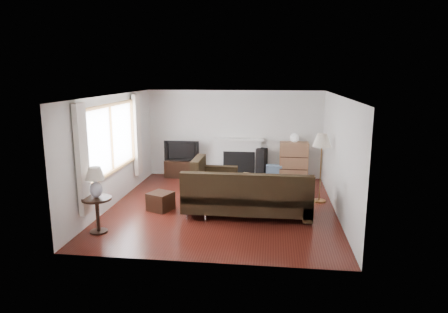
# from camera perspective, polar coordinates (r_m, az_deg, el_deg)

# --- Properties ---
(room) EXTENTS (5.10, 5.60, 2.54)m
(room) POSITION_cam_1_polar(r_m,az_deg,el_deg) (8.81, -0.24, 0.56)
(room) COLOR #47160F
(room) RESTS_ON ground
(window) EXTENTS (0.12, 2.74, 1.54)m
(window) POSITION_cam_1_polar(r_m,az_deg,el_deg) (9.20, -15.74, 2.50)
(window) COLOR olive
(window) RESTS_ON room
(curtain_near) EXTENTS (0.10, 0.35, 2.10)m
(curtain_near) POSITION_cam_1_polar(r_m,az_deg,el_deg) (7.85, -19.59, -0.42)
(curtain_near) COLOR white
(curtain_near) RESTS_ON room
(curtain_far) EXTENTS (0.10, 0.35, 2.10)m
(curtain_far) POSITION_cam_1_polar(r_m,az_deg,el_deg) (10.60, -12.30, 3.04)
(curtain_far) COLOR white
(curtain_far) RESTS_ON room
(fireplace) EXTENTS (1.40, 0.26, 1.15)m
(fireplace) POSITION_cam_1_polar(r_m,az_deg,el_deg) (11.50, 2.18, -0.20)
(fireplace) COLOR white
(fireplace) RESTS_ON room
(tv_stand) EXTENTS (1.01, 0.45, 0.50)m
(tv_stand) POSITION_cam_1_polar(r_m,az_deg,el_deg) (11.68, -5.90, -1.70)
(tv_stand) COLOR black
(tv_stand) RESTS_ON ground
(television) EXTENTS (1.01, 0.13, 0.58)m
(television) POSITION_cam_1_polar(r_m,az_deg,el_deg) (11.56, -5.95, 0.91)
(television) COLOR black
(television) RESTS_ON tv_stand
(speaker_left) EXTENTS (0.31, 0.34, 0.84)m
(speaker_left) POSITION_cam_1_polar(r_m,az_deg,el_deg) (11.63, -4.49, -0.88)
(speaker_left) COLOR black
(speaker_left) RESTS_ON ground
(speaker_right) EXTENTS (0.34, 0.37, 0.89)m
(speaker_right) POSITION_cam_1_polar(r_m,az_deg,el_deg) (11.39, 5.39, -1.03)
(speaker_right) COLOR black
(speaker_right) RESTS_ON ground
(bookshelf) EXTENTS (0.79, 0.38, 1.09)m
(bookshelf) POSITION_cam_1_polar(r_m,az_deg,el_deg) (11.37, 9.91, -0.67)
(bookshelf) COLOR #9A6847
(bookshelf) RESTS_ON ground
(globe_lamp) EXTENTS (0.24, 0.24, 0.24)m
(globe_lamp) POSITION_cam_1_polar(r_m,az_deg,el_deg) (11.25, 10.03, 2.63)
(globe_lamp) COLOR white
(globe_lamp) RESTS_ON bookshelf
(sectional_sofa) EXTENTS (2.90, 2.12, 0.94)m
(sectional_sofa) POSITION_cam_1_polar(r_m,az_deg,el_deg) (8.48, 3.35, -5.36)
(sectional_sofa) COLOR black
(sectional_sofa) RESTS_ON ground
(coffee_table) EXTENTS (1.27, 0.94, 0.44)m
(coffee_table) POSITION_cam_1_polar(r_m,az_deg,el_deg) (10.01, 5.22, -4.17)
(coffee_table) COLOR #A4844E
(coffee_table) RESTS_ON ground
(footstool) EXTENTS (0.61, 0.61, 0.40)m
(footstool) POSITION_cam_1_polar(r_m,az_deg,el_deg) (8.97, -9.05, -6.33)
(footstool) COLOR black
(footstool) RESTS_ON ground
(floor_lamp) EXTENTS (0.43, 0.43, 1.62)m
(floor_lamp) POSITION_cam_1_polar(r_m,az_deg,el_deg) (9.52, 13.64, -1.64)
(floor_lamp) COLOR #A26E38
(floor_lamp) RESTS_ON ground
(side_table) EXTENTS (0.55, 0.55, 0.69)m
(side_table) POSITION_cam_1_polar(r_m,az_deg,el_deg) (7.98, -17.59, -7.98)
(side_table) COLOR black
(side_table) RESTS_ON ground
(table_lamp) EXTENTS (0.36, 0.36, 0.58)m
(table_lamp) POSITION_cam_1_polar(r_m,az_deg,el_deg) (7.79, -17.88, -3.59)
(table_lamp) COLOR silver
(table_lamp) RESTS_ON side_table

